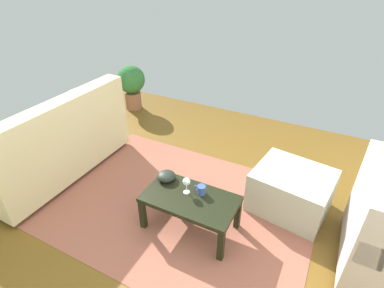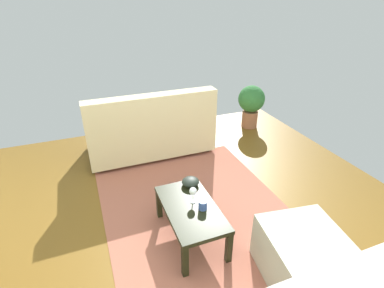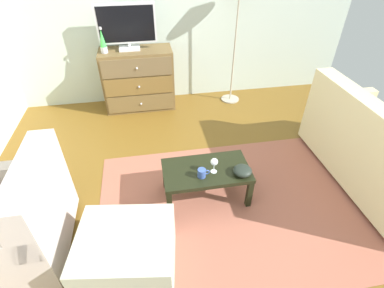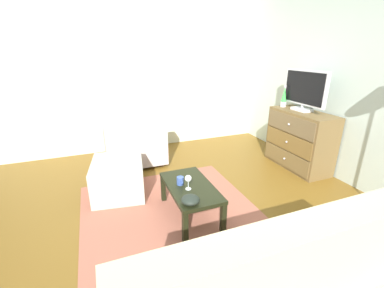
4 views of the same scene
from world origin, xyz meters
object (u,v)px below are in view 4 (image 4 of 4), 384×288
(coffee_table, at_px, (190,190))
(mug, at_px, (180,181))
(tv, at_px, (305,90))
(ottoman, at_px, (118,177))
(bowl_decorative, at_px, (190,200))
(dresser, at_px, (299,140))
(wine_glass, at_px, (188,179))
(armchair, at_px, (135,142))
(lava_lamp, at_px, (284,97))

(coffee_table, xyz_separation_m, mug, (-0.06, -0.09, 0.09))
(tv, xyz_separation_m, ottoman, (-0.11, -2.68, -0.96))
(tv, height_order, coffee_table, tv)
(bowl_decorative, bearing_deg, coffee_table, 159.14)
(dresser, distance_m, ottoman, 2.67)
(tv, distance_m, wine_glass, 2.28)
(mug, bearing_deg, wine_glass, 20.15)
(bowl_decorative, distance_m, ottoman, 1.22)
(mug, height_order, bowl_decorative, mug)
(tv, xyz_separation_m, armchair, (-0.95, -2.33, -0.82))
(dresser, height_order, lava_lamp, lava_lamp)
(bowl_decorative, bearing_deg, tv, 114.35)
(dresser, distance_m, wine_glass, 2.13)
(tv, height_order, ottoman, tv)
(coffee_table, bearing_deg, mug, -124.22)
(dresser, distance_m, tv, 0.75)
(coffee_table, distance_m, bowl_decorative, 0.35)
(coffee_table, xyz_separation_m, ottoman, (-0.76, -0.67, -0.09))
(dresser, bearing_deg, ottoman, -93.79)
(coffee_table, bearing_deg, bowl_decorative, -20.86)
(coffee_table, distance_m, ottoman, 1.02)
(mug, bearing_deg, ottoman, -139.91)
(dresser, xyz_separation_m, bowl_decorative, (0.89, -2.11, -0.03))
(wine_glass, distance_m, ottoman, 1.06)
(ottoman, bearing_deg, coffee_table, 41.77)
(wine_glass, bearing_deg, tv, 109.02)
(dresser, relative_size, bowl_decorative, 5.72)
(dresser, distance_m, mug, 2.14)
(lava_lamp, xyz_separation_m, coffee_table, (0.98, -1.94, -0.70))
(lava_lamp, height_order, armchair, lava_lamp)
(coffee_table, xyz_separation_m, bowl_decorative, (0.32, -0.12, 0.09))
(lava_lamp, height_order, mug, lava_lamp)
(mug, bearing_deg, armchair, -171.54)
(tv, xyz_separation_m, bowl_decorative, (0.96, -2.13, -0.77))
(bowl_decorative, bearing_deg, wine_glass, 163.73)
(lava_lamp, relative_size, coffee_table, 0.40)
(mug, distance_m, ottoman, 0.93)
(coffee_table, relative_size, armchair, 0.92)
(dresser, height_order, coffee_table, dresser)
(armchair, bearing_deg, tv, 67.79)
(mug, distance_m, bowl_decorative, 0.38)
(tv, relative_size, lava_lamp, 2.32)
(dresser, bearing_deg, mug, -76.01)
(lava_lamp, bearing_deg, bowl_decorative, -57.90)
(dresser, relative_size, wine_glass, 6.36)
(bowl_decorative, height_order, armchair, armchair)
(lava_lamp, height_order, ottoman, lava_lamp)
(wine_glass, bearing_deg, ottoman, -142.38)
(lava_lamp, relative_size, bowl_decorative, 1.89)
(mug, height_order, ottoman, mug)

